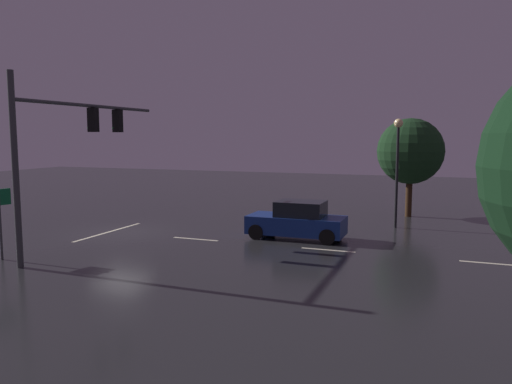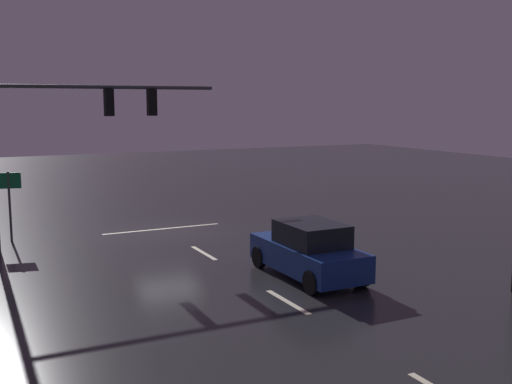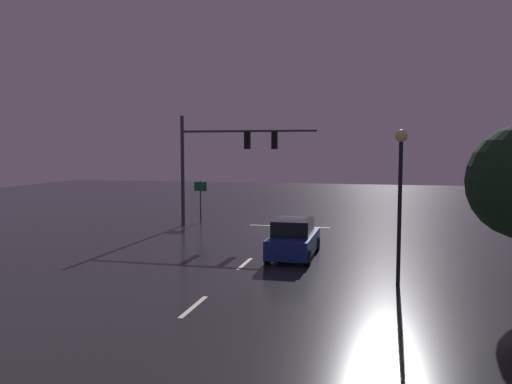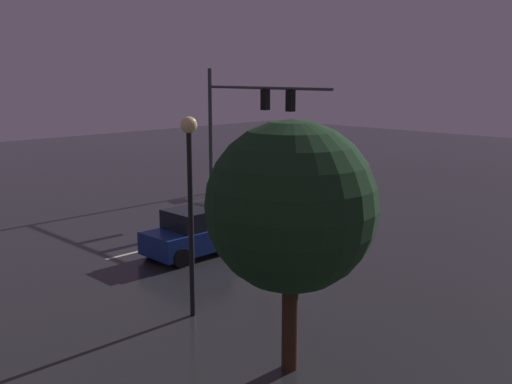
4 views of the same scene
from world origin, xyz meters
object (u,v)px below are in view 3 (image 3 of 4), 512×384
at_px(car_approaching, 294,239).
at_px(traffic_signal_assembly, 224,152).
at_px(street_lamp_left_kerb, 400,178).
at_px(route_sign, 200,193).

bearing_deg(car_approaching, traffic_signal_assembly, -54.10).
distance_m(traffic_signal_assembly, car_approaching, 10.18).
bearing_deg(traffic_signal_assembly, street_lamp_left_kerb, 130.60).
bearing_deg(route_sign, traffic_signal_assembly, 143.81).
height_order(car_approaching, street_lamp_left_kerb, street_lamp_left_kerb).
relative_size(traffic_signal_assembly, car_approaching, 1.91).
xyz_separation_m(car_approaching, route_sign, (7.61, -9.17, 1.14)).
height_order(traffic_signal_assembly, car_approaching, traffic_signal_assembly).
height_order(traffic_signal_assembly, street_lamp_left_kerb, traffic_signal_assembly).
relative_size(traffic_signal_assembly, route_sign, 3.11).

